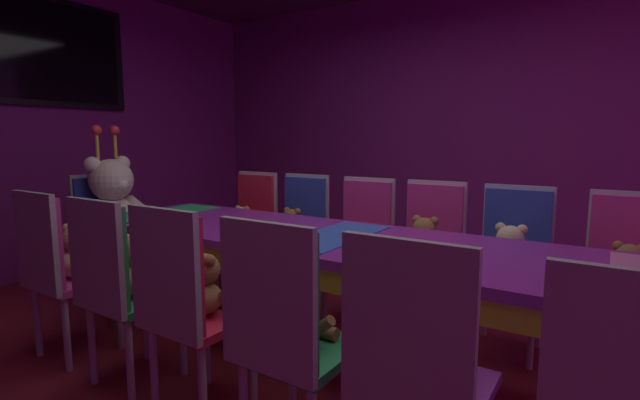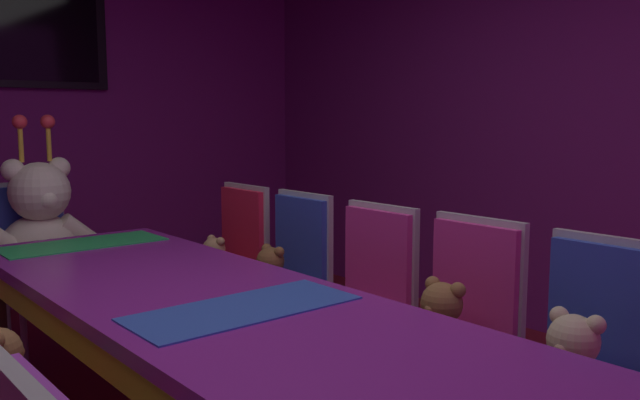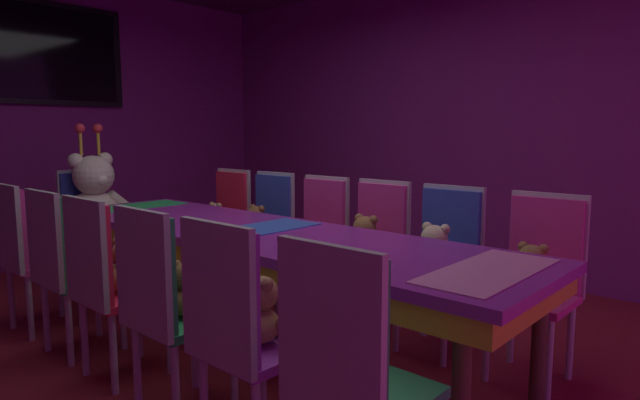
{
  "view_description": "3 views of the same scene",
  "coord_description": "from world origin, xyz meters",
  "views": [
    {
      "loc": [
        -2.07,
        -1.25,
        1.26
      ],
      "look_at": [
        -0.08,
        0.04,
        0.94
      ],
      "focal_mm": 25.34,
      "sensor_mm": 36.0,
      "label": 1
    },
    {
      "loc": [
        -1.15,
        -1.76,
        1.37
      ],
      "look_at": [
        0.21,
        -0.13,
        1.1
      ],
      "focal_mm": 36.99,
      "sensor_mm": 36.0,
      "label": 2
    },
    {
      "loc": [
        -2.09,
        -2.36,
        1.32
      ],
      "look_at": [
        0.14,
        -0.36,
        0.93
      ],
      "focal_mm": 30.41,
      "sensor_mm": 36.0,
      "label": 3
    }
  ],
  "objects": [
    {
      "name": "teddy_left_3",
      "position": [
        -0.68,
        0.29,
        0.58
      ],
      "size": [
        0.24,
        0.31,
        0.29
      ],
      "color": "olive",
      "rests_on": "chair_left_3"
    },
    {
      "name": "king_teddy_bear",
      "position": [
        0.0,
        2.05,
        0.75
      ],
      "size": [
        0.71,
        0.55,
        0.92
      ],
      "rotation": [
        0.0,
        0.0,
        -1.57
      ],
      "color": "silver",
      "rests_on": "throne_chair"
    },
    {
      "name": "chair_right_3",
      "position": [
        0.81,
        0.25,
        0.6
      ],
      "size": [
        0.42,
        0.41,
        0.98
      ],
      "rotation": [
        0.0,
        0.0,
        3.14
      ],
      "color": "#CC338C",
      "rests_on": "ground_plane"
    },
    {
      "name": "teddy_right_5",
      "position": [
        0.67,
        1.32,
        0.57
      ],
      "size": [
        0.21,
        0.27,
        0.26
      ],
      "rotation": [
        0.0,
        0.0,
        3.14
      ],
      "color": "tan",
      "rests_on": "chair_right_5"
    },
    {
      "name": "chair_right_5",
      "position": [
        0.81,
        1.32,
        0.6
      ],
      "size": [
        0.42,
        0.41,
        0.98
      ],
      "rotation": [
        0.0,
        0.0,
        3.14
      ],
      "color": "red",
      "rests_on": "ground_plane"
    },
    {
      "name": "teddy_right_1",
      "position": [
        0.67,
        -0.78,
        0.6
      ],
      "size": [
        0.26,
        0.34,
        0.32
      ],
      "rotation": [
        0.0,
        0.0,
        3.14
      ],
      "color": "beige",
      "rests_on": "chair_right_1"
    },
    {
      "name": "teddy_right_4",
      "position": [
        0.69,
        0.82,
        0.58
      ],
      "size": [
        0.23,
        0.3,
        0.28
      ],
      "rotation": [
        0.0,
        0.0,
        3.14
      ],
      "color": "brown",
      "rests_on": "chair_right_4"
    },
    {
      "name": "chair_right_4",
      "position": [
        0.83,
        0.82,
        0.6
      ],
      "size": [
        0.42,
        0.41,
        0.98
      ],
      "rotation": [
        0.0,
        0.0,
        3.14
      ],
      "color": "#2D47B2",
      "rests_on": "ground_plane"
    },
    {
      "name": "banquet_table",
      "position": [
        0.0,
        0.0,
        0.66
      ],
      "size": [
        0.9,
        3.36,
        0.75
      ],
      "color": "purple",
      "rests_on": "ground_plane"
    },
    {
      "name": "teddy_right_2",
      "position": [
        0.69,
        -0.25,
        0.59
      ],
      "size": [
        0.26,
        0.33,
        0.31
      ],
      "rotation": [
        0.0,
        0.0,
        3.14
      ],
      "color": "olive",
      "rests_on": "chair_right_2"
    },
    {
      "name": "chair_right_2",
      "position": [
        0.83,
        -0.25,
        0.6
      ],
      "size": [
        0.42,
        0.41,
        0.98
      ],
      "rotation": [
        0.0,
        0.0,
        3.14
      ],
      "color": "#CC338C",
      "rests_on": "ground_plane"
    },
    {
      "name": "throne_chair",
      "position": [
        0.0,
        2.22,
        0.6
      ],
      "size": [
        0.41,
        0.42,
        0.98
      ],
      "rotation": [
        0.0,
        0.0,
        -1.57
      ],
      "color": "#2D47B2",
      "rests_on": "ground_plane"
    },
    {
      "name": "wall_right",
      "position": [
        2.6,
        0.0,
        1.4
      ],
      "size": [
        0.12,
        6.4,
        2.8
      ],
      "primitive_type": "cube",
      "color": "#721E72",
      "rests_on": "ground_plane"
    },
    {
      "name": "chair_right_1",
      "position": [
        0.82,
        -0.78,
        0.6
      ],
      "size": [
        0.42,
        0.41,
        0.98
      ],
      "rotation": [
        0.0,
        0.0,
        3.14
      ],
      "color": "#2D47B2",
      "rests_on": "ground_plane"
    }
  ]
}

